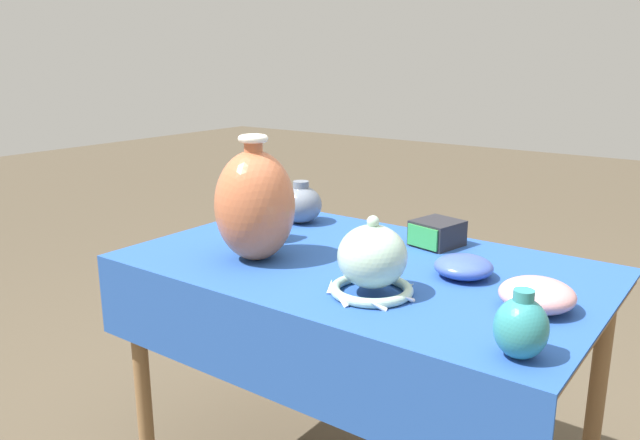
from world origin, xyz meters
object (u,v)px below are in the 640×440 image
at_px(vase_tall_bulbous, 255,205).
at_px(jar_round_teal, 521,327).
at_px(mosaic_tile_box, 437,233).
at_px(jar_round_slate, 301,204).
at_px(bowl_shallow_rose, 537,295).
at_px(bowl_shallow_cobalt, 463,267).
at_px(vase_dome_bell, 372,263).
at_px(jar_round_ochre, 265,216).

distance_m(vase_tall_bulbous, jar_round_teal, 0.76).
distance_m(vase_tall_bulbous, mosaic_tile_box, 0.52).
height_order(jar_round_slate, bowl_shallow_rose, jar_round_slate).
bearing_deg(vase_tall_bulbous, mosaic_tile_box, 49.92).
height_order(bowl_shallow_cobalt, bowl_shallow_rose, bowl_shallow_rose).
distance_m(vase_dome_bell, mosaic_tile_box, 0.43).
bearing_deg(vase_tall_bulbous, bowl_shallow_rose, 7.59).
bearing_deg(jar_round_teal, bowl_shallow_rose, 100.65).
bearing_deg(bowl_shallow_cobalt, vase_tall_bulbous, -159.06).
relative_size(vase_tall_bulbous, jar_round_slate, 2.42).
bearing_deg(mosaic_tile_box, vase_tall_bulbous, -117.81).
relative_size(vase_tall_bulbous, jar_round_teal, 2.58).
relative_size(vase_dome_bell, mosaic_tile_box, 1.37).
relative_size(mosaic_tile_box, jar_round_ochre, 0.92).
bearing_deg(vase_dome_bell, vase_tall_bulbous, 174.51).
relative_size(bowl_shallow_cobalt, bowl_shallow_rose, 0.90).
bearing_deg(vase_tall_bulbous, vase_dome_bell, -5.49).
bearing_deg(bowl_shallow_cobalt, vase_dome_bell, -117.82).
bearing_deg(jar_round_ochre, bowl_shallow_cobalt, 4.05).
distance_m(vase_tall_bulbous, jar_round_ochre, 0.19).
bearing_deg(bowl_shallow_rose, vase_tall_bulbous, -172.41).
relative_size(vase_dome_bell, jar_round_teal, 1.61).
height_order(mosaic_tile_box, bowl_shallow_cobalt, mosaic_tile_box).
xyz_separation_m(jar_round_ochre, jar_round_slate, (-0.04, 0.21, -0.01)).
height_order(vase_dome_bell, bowl_shallow_rose, vase_dome_bell).
xyz_separation_m(mosaic_tile_box, bowl_shallow_cobalt, (0.17, -0.20, -0.01)).
relative_size(jar_round_teal, bowl_shallow_rose, 0.80).
height_order(bowl_shallow_cobalt, jar_round_slate, jar_round_slate).
distance_m(vase_tall_bulbous, bowl_shallow_cobalt, 0.54).
bearing_deg(jar_round_slate, mosaic_tile_box, 3.30).
height_order(jar_round_ochre, bowl_shallow_cobalt, jar_round_ochre).
relative_size(jar_round_ochre, jar_round_teal, 1.29).
bearing_deg(mosaic_tile_box, bowl_shallow_cobalt, -37.69).
distance_m(mosaic_tile_box, jar_round_teal, 0.67).
bearing_deg(vase_tall_bulbous, jar_round_teal, -10.65).
bearing_deg(jar_round_slate, bowl_shallow_cobalt, -15.42).
bearing_deg(bowl_shallow_rose, jar_round_teal, -79.35).
bearing_deg(jar_round_ochre, jar_round_slate, 99.83).
relative_size(vase_dome_bell, bowl_shallow_cobalt, 1.44).
bearing_deg(mosaic_tile_box, vase_dome_bell, -71.20).
relative_size(mosaic_tile_box, bowl_shallow_cobalt, 1.05).
bearing_deg(jar_round_teal, bowl_shallow_cobalt, 127.09).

